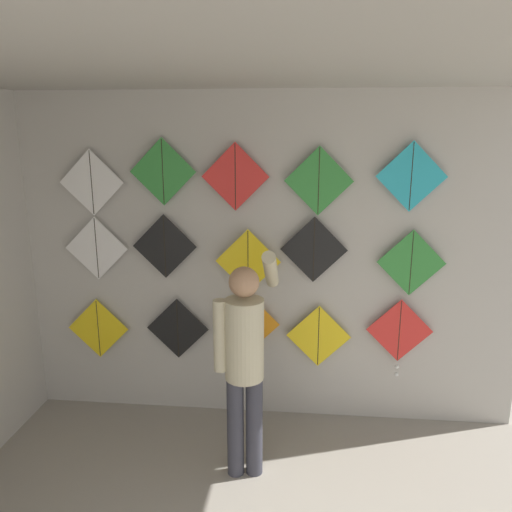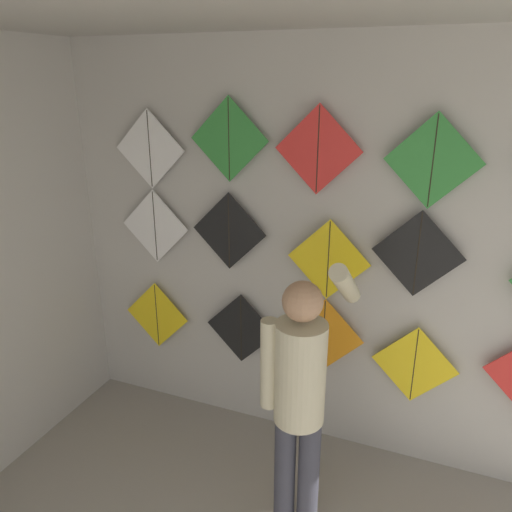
{
  "view_description": "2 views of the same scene",
  "coord_description": "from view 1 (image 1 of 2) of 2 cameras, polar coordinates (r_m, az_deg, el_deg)",
  "views": [
    {
      "loc": [
        0.49,
        -0.18,
        2.47
      ],
      "look_at": [
        0.12,
        3.58,
        1.53
      ],
      "focal_mm": 35.0,
      "sensor_mm": 36.0,
      "label": 1
    },
    {
      "loc": [
        0.72,
        0.84,
        2.55
      ],
      "look_at": [
        -0.38,
        3.58,
        1.48
      ],
      "focal_mm": 35.0,
      "sensor_mm": 36.0,
      "label": 2
    }
  ],
  "objects": [
    {
      "name": "ceiling_slab",
      "position": [
        2.2,
        -7.92,
        23.01
      ],
      "size": [
        4.61,
        4.68,
        0.04
      ],
      "primitive_type": "cube",
      "color": "#A8A399"
    },
    {
      "name": "kite_13",
      "position": [
        4.01,
        7.19,
        8.5
      ],
      "size": [
        0.55,
        0.01,
        0.55
      ],
      "color": "#338C38"
    },
    {
      "name": "kite_8",
      "position": [
        4.1,
        6.63,
        0.72
      ],
      "size": [
        0.55,
        0.01,
        0.55
      ],
      "color": "black"
    },
    {
      "name": "kite_11",
      "position": [
        4.17,
        -10.6,
        9.44
      ],
      "size": [
        0.55,
        0.01,
        0.55
      ],
      "color": "#338C38"
    },
    {
      "name": "kite_14",
      "position": [
        4.09,
        17.35,
        8.66
      ],
      "size": [
        0.55,
        0.01,
        0.55
      ],
      "color": "#28B2C6"
    },
    {
      "name": "kite_0",
      "position": [
        4.7,
        -17.57,
        -7.9
      ],
      "size": [
        0.55,
        0.01,
        0.55
      ],
      "color": "yellow"
    },
    {
      "name": "kite_12",
      "position": [
        4.05,
        -2.38,
        9.04
      ],
      "size": [
        0.55,
        0.01,
        0.55
      ],
      "color": "red"
    },
    {
      "name": "kite_3",
      "position": [
        4.34,
        7.15,
        -9.08
      ],
      "size": [
        0.55,
        0.01,
        0.55
      ],
      "color": "yellow"
    },
    {
      "name": "kite_7",
      "position": [
        4.16,
        -0.92,
        -0.63
      ],
      "size": [
        0.55,
        0.01,
        0.55
      ],
      "color": "yellow"
    },
    {
      "name": "kite_4",
      "position": [
        4.39,
        16.05,
        -8.5
      ],
      "size": [
        0.55,
        0.04,
        0.69
      ],
      "color": "red"
    },
    {
      "name": "kite_10",
      "position": [
        4.39,
        -18.27,
        7.97
      ],
      "size": [
        0.55,
        0.01,
        0.55
      ],
      "color": "white"
    },
    {
      "name": "kite_2",
      "position": [
        4.33,
        -0.95,
        -7.73
      ],
      "size": [
        0.55,
        0.01,
        0.55
      ],
      "color": "orange"
    },
    {
      "name": "kite_9",
      "position": [
        4.22,
        17.32,
        -0.76
      ],
      "size": [
        0.55,
        0.01,
        0.55
      ],
      "color": "#338C38"
    },
    {
      "name": "kite_5",
      "position": [
        4.47,
        -17.76,
        0.83
      ],
      "size": [
        0.55,
        0.01,
        0.55
      ],
      "color": "white"
    },
    {
      "name": "back_panel",
      "position": [
        4.25,
        -1.16,
        -0.6
      ],
      "size": [
        4.61,
        0.06,
        2.8
      ],
      "primitive_type": "cube",
      "color": "#BCB7AD",
      "rests_on": "ground"
    },
    {
      "name": "kite_1",
      "position": [
        4.46,
        -8.94,
        -8.19
      ],
      "size": [
        0.55,
        0.01,
        0.55
      ],
      "color": "black"
    },
    {
      "name": "shopkeeper",
      "position": [
        3.57,
        -1.31,
        -11.09
      ],
      "size": [
        0.43,
        0.62,
        1.7
      ],
      "rotation": [
        0.0,
        0.0,
        0.16
      ],
      "color": "#383842",
      "rests_on": "ground"
    },
    {
      "name": "kite_6",
      "position": [
        4.27,
        -10.4,
        1.08
      ],
      "size": [
        0.55,
        0.01,
        0.55
      ],
      "color": "black"
    }
  ]
}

